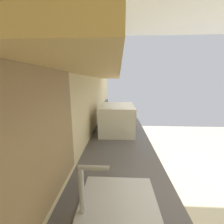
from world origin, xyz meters
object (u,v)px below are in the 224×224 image
at_px(bowl, 126,116).
at_px(microwave, 117,118).
at_px(sink_basin, 117,214).
at_px(oven_range, 119,128).
at_px(kettle, 125,111).

bearing_deg(bowl, microwave, 167.77).
xyz_separation_m(sink_basin, microwave, (1.12, 0.01, 0.15)).
relative_size(oven_range, microwave, 2.04).
bearing_deg(sink_basin, kettle, -3.36).
xyz_separation_m(bowl, kettle, (0.31, 0.00, 0.03)).
bearing_deg(kettle, sink_basin, 176.64).
bearing_deg(microwave, kettle, -8.18).
distance_m(sink_basin, kettle, 2.04).
height_order(sink_basin, bowl, sink_basin).
relative_size(sink_basin, bowl, 3.27).
distance_m(oven_range, kettle, 0.76).
bearing_deg(kettle, oven_range, 11.24).
relative_size(microwave, bowl, 3.71).
bearing_deg(oven_range, sink_basin, 179.79).
bearing_deg(microwave, bowl, -12.23).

